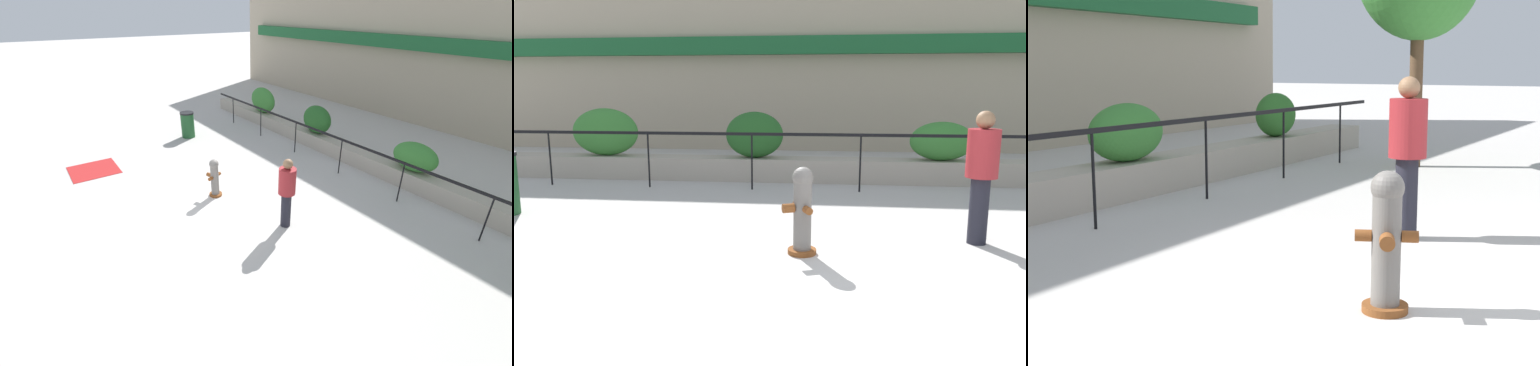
% 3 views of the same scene
% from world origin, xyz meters
% --- Properties ---
extents(ground_plane, '(120.00, 120.00, 0.00)m').
position_xyz_m(ground_plane, '(0.00, 0.00, 0.00)').
color(ground_plane, '#BCB7B2').
extents(building_facade, '(30.00, 1.36, 8.00)m').
position_xyz_m(building_facade, '(0.00, 11.98, 3.99)').
color(building_facade, tan).
rests_on(building_facade, ground).
extents(planter_wall_low, '(18.00, 0.70, 0.50)m').
position_xyz_m(planter_wall_low, '(0.00, 6.00, 0.25)').
color(planter_wall_low, '#ADA393').
rests_on(planter_wall_low, ground).
extents(fence_railing_segment, '(15.00, 0.05, 1.15)m').
position_xyz_m(fence_railing_segment, '(-0.00, 4.90, 1.02)').
color(fence_railing_segment, black).
rests_on(fence_railing_segment, ground).
extents(hedge_bush_0, '(1.54, 0.61, 1.07)m').
position_xyz_m(hedge_bush_0, '(-5.69, 6.00, 1.04)').
color(hedge_bush_0, '#387F33').
rests_on(hedge_bush_0, planter_wall_low).
extents(hedge_bush_1, '(1.27, 0.68, 1.01)m').
position_xyz_m(hedge_bush_1, '(-2.25, 6.00, 1.01)').
color(hedge_bush_1, '#235B23').
rests_on(hedge_bush_1, planter_wall_low).
extents(hedge_bush_2, '(1.34, 0.70, 0.82)m').
position_xyz_m(hedge_bush_2, '(1.77, 6.00, 0.91)').
color(hedge_bush_2, '#387F33').
rests_on(hedge_bush_2, planter_wall_low).
extents(fire_hydrant, '(0.48, 0.47, 1.08)m').
position_xyz_m(fire_hydrant, '(-0.94, 1.00, 0.55)').
color(fire_hydrant, brown).
rests_on(fire_hydrant, ground).
extents(pedestrian, '(0.57, 0.57, 1.73)m').
position_xyz_m(pedestrian, '(1.32, 1.68, 0.99)').
color(pedestrian, black).
rests_on(pedestrian, ground).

